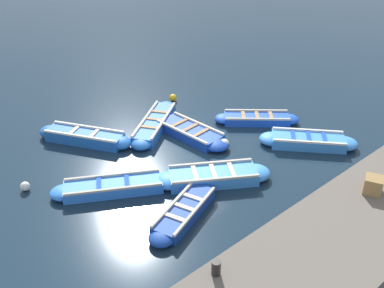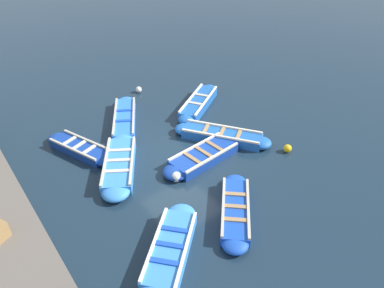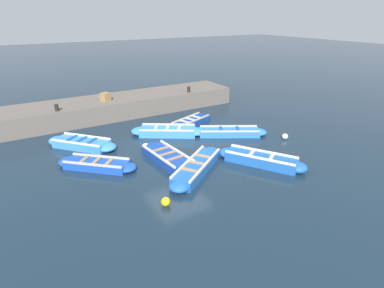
% 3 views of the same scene
% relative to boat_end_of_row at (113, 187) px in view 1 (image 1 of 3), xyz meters
% --- Properties ---
extents(ground_plane, '(120.00, 120.00, 0.00)m').
position_rel_boat_end_of_row_xyz_m(ground_plane, '(-0.50, 3.25, -0.16)').
color(ground_plane, '#162838').
extents(boat_end_of_row, '(2.55, 3.62, 0.38)m').
position_rel_boat_end_of_row_xyz_m(boat_end_of_row, '(0.00, 0.00, 0.00)').
color(boat_end_of_row, blue).
rests_on(boat_end_of_row, ground).
extents(boat_outer_right, '(3.14, 2.93, 0.43)m').
position_rel_boat_end_of_row_xyz_m(boat_outer_right, '(2.25, 6.67, 0.02)').
color(boat_outer_right, '#3884E0').
rests_on(boat_outer_right, ground).
extents(boat_alongside, '(2.73, 3.58, 0.44)m').
position_rel_boat_end_of_row_xyz_m(boat_alongside, '(1.62, 2.63, 0.03)').
color(boat_alongside, '#3884E0').
rests_on(boat_alongside, ground).
extents(boat_mid_row, '(3.41, 2.52, 0.47)m').
position_rel_boat_end_of_row_xyz_m(boat_mid_row, '(-3.19, 0.84, 0.04)').
color(boat_mid_row, '#1E59AD').
rests_on(boat_mid_row, ground).
extents(boat_centre, '(1.75, 3.18, 0.37)m').
position_rel_boat_end_of_row_xyz_m(boat_centre, '(2.30, 0.87, -0.00)').
color(boat_centre, navy).
rests_on(boat_centre, ground).
extents(boat_stern_in, '(3.55, 1.24, 0.41)m').
position_rel_boat_end_of_row_xyz_m(boat_stern_in, '(-1.02, 3.96, 0.01)').
color(boat_stern_in, navy).
rests_on(boat_stern_in, ground).
extents(boat_near_quay, '(2.75, 2.91, 0.38)m').
position_rel_boat_end_of_row_xyz_m(boat_near_quay, '(-0.12, 6.61, -0.00)').
color(boat_near_quay, '#1947B7').
rests_on(boat_near_quay, ground).
extents(boat_bow_out, '(2.78, 3.53, 0.42)m').
position_rel_boat_end_of_row_xyz_m(boat_bow_out, '(-2.37, 3.37, 0.02)').
color(boat_bow_out, '#1E59AD').
rests_on(boat_bow_out, ground).
extents(quay_wall, '(2.80, 13.74, 1.04)m').
position_rel_boat_end_of_row_xyz_m(quay_wall, '(6.17, 3.25, 0.36)').
color(quay_wall, '#605951').
rests_on(quay_wall, ground).
extents(bollard_north, '(0.20, 0.20, 0.35)m').
position_rel_boat_end_of_row_xyz_m(bollard_north, '(5.12, -0.64, 1.05)').
color(bollard_north, black).
rests_on(bollard_north, quay_wall).
extents(wooden_crate, '(0.61, 0.61, 0.45)m').
position_rel_boat_end_of_row_xyz_m(wooden_crate, '(5.78, 4.46, 1.10)').
color(wooden_crate, olive).
rests_on(wooden_crate, quay_wall).
extents(buoy_orange_near, '(0.30, 0.30, 0.30)m').
position_rel_boat_end_of_row_xyz_m(buoy_orange_near, '(-3.78, 5.41, -0.01)').
color(buoy_orange_near, '#EAB214').
rests_on(buoy_orange_near, ground).
extents(buoy_yellow_far, '(0.35, 0.35, 0.35)m').
position_rel_boat_end_of_row_xyz_m(buoy_yellow_far, '(0.42, 4.32, 0.01)').
color(buoy_yellow_far, silver).
rests_on(buoy_yellow_far, ground).
extents(buoy_white_drifting, '(0.29, 0.29, 0.29)m').
position_rel_boat_end_of_row_xyz_m(buoy_white_drifting, '(-1.82, -1.99, -0.02)').
color(buoy_white_drifting, silver).
rests_on(buoy_white_drifting, ground).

